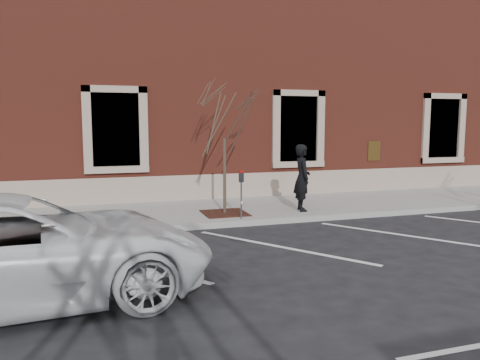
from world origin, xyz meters
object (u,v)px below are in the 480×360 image
object	(u,v)px
parking_meter	(241,185)
white_truck	(14,250)
man	(302,178)
sapling	(224,117)

from	to	relation	value
parking_meter	white_truck	world-z (taller)	white_truck
man	parking_meter	world-z (taller)	man
parking_meter	sapling	xyz separation A→B (m)	(-0.22, 0.78, 1.73)
man	white_truck	distance (m)	8.15
sapling	white_truck	world-z (taller)	sapling
parking_meter	sapling	bearing A→B (deg)	86.63
man	parking_meter	distance (m)	2.05
man	sapling	size ratio (longest dim) A/B	0.50
sapling	parking_meter	bearing A→B (deg)	-74.34
parking_meter	white_truck	size ratio (longest dim) A/B	0.22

